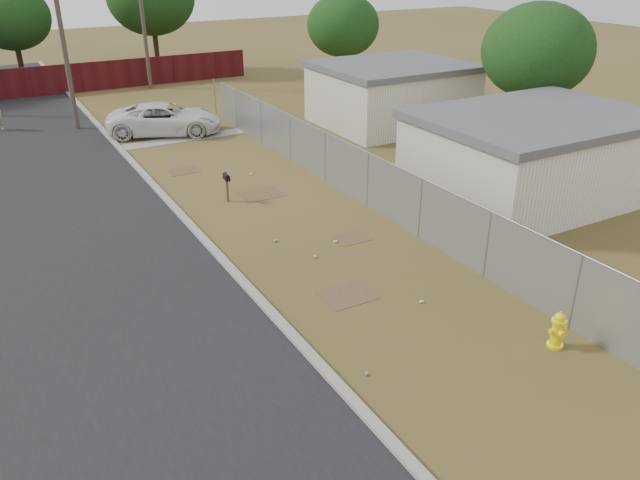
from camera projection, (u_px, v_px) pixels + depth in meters
ground at (290, 224)px, 21.00m from camera, size 120.00×120.00×0.00m
street at (42, 185)px, 24.32m from camera, size 15.10×60.00×0.12m
chainlink_fence at (353, 177)px, 22.85m from camera, size 0.10×27.06×2.02m
privacy_fence at (13, 84)px, 37.61m from camera, size 30.00×0.12×1.80m
utility_poles at (54, 23)px, 33.61m from camera, size 12.60×8.24×9.00m
houses at (455, 121)px, 27.10m from camera, size 9.30×17.24×3.10m
horizon_trees at (125, 15)px, 37.91m from camera, size 33.32×31.94×7.78m
fire_hydrant at (558, 330)px, 14.40m from camera, size 0.46×0.47×0.95m
mailbox at (227, 180)px, 22.47m from camera, size 0.19×0.46×1.07m
pickup_truck at (165, 119)px, 30.59m from camera, size 6.00×4.38×1.52m
scattered_litter at (319, 253)px, 18.90m from camera, size 3.22×13.39×0.07m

